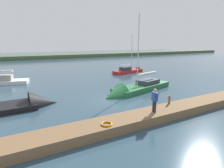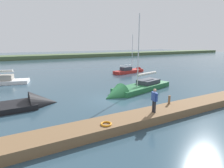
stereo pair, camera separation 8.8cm
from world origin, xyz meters
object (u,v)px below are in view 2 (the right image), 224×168
object	(u,v)px
mooring_post_near	(169,100)
person_on_dock	(154,99)
sailboat_near_dock	(133,91)
sailboat_mid_channel	(9,109)
sailboat_far_left	(132,72)
life_ring_buoy	(106,124)

from	to	relation	value
mooring_post_near	person_on_dock	bearing A→B (deg)	20.22
sailboat_near_dock	mooring_post_near	bearing A→B (deg)	68.55
mooring_post_near	sailboat_mid_channel	size ratio (longest dim) A/B	0.06
sailboat_far_left	sailboat_mid_channel	distance (m)	22.20
sailboat_far_left	person_on_dock	world-z (taller)	sailboat_far_left
sailboat_far_left	sailboat_mid_channel	bearing A→B (deg)	-161.79
sailboat_near_dock	person_on_dock	distance (m)	7.56
sailboat_far_left	sailboat_mid_channel	world-z (taller)	sailboat_mid_channel
sailboat_mid_channel	person_on_dock	world-z (taller)	sailboat_mid_channel
sailboat_mid_channel	person_on_dock	distance (m)	11.31
life_ring_buoy	sailboat_mid_channel	size ratio (longest dim) A/B	0.07
life_ring_buoy	sailboat_mid_channel	xyz separation A→B (m)	(5.03, -7.20, -0.53)
sailboat_near_dock	sailboat_far_left	xyz separation A→B (m)	(-7.54, -11.17, -0.00)
mooring_post_near	life_ring_buoy	xyz separation A→B (m)	(5.98, 1.01, -0.28)
person_on_dock	life_ring_buoy	bearing A→B (deg)	9.02
sailboat_near_dock	life_ring_buoy	bearing A→B (deg)	31.80
life_ring_buoy	sailboat_mid_channel	world-z (taller)	sailboat_mid_channel
mooring_post_near	sailboat_far_left	distance (m)	19.05
sailboat_far_left	sailboat_mid_channel	xyz separation A→B (m)	(19.32, 10.92, -0.02)
person_on_dock	sailboat_near_dock	bearing A→B (deg)	-107.84
mooring_post_near	life_ring_buoy	bearing A→B (deg)	9.58
mooring_post_near	life_ring_buoy	size ratio (longest dim) A/B	0.99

